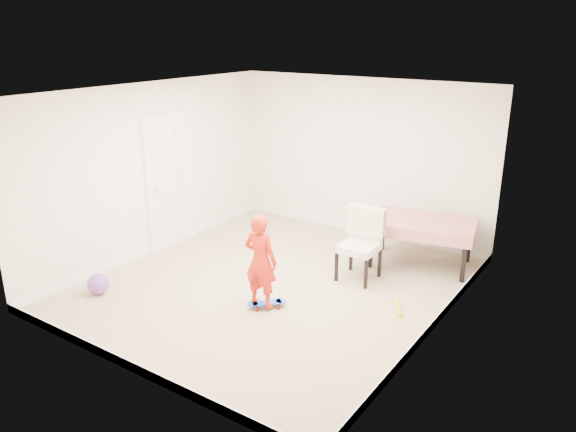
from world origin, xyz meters
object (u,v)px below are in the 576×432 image
Objects in this scene: skateboard at (267,305)px; balloon at (98,284)px; dining_table at (421,242)px; child at (261,264)px; dining_chair at (359,245)px.

skateboard is 2.27m from balloon.
skateboard is (-1.08, -2.36, -0.31)m from dining_table.
dining_chair is at bearing -117.82° from child.
skateboard is 0.41× the size of child.
dining_table is 2.67m from child.
dining_table is 2.61m from skateboard.
dining_table is 2.99× the size of skateboard.
balloon is at bearing -145.32° from dining_table.
dining_table is at bearing 19.08° from skateboard.
child reaches higher than dining_chair.
child is 2.25m from balloon.
dining_table is 1.48× the size of dining_chair.
dining_chair is at bearing -130.41° from dining_table.
dining_chair reaches higher than balloon.
dining_chair reaches higher than skateboard.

